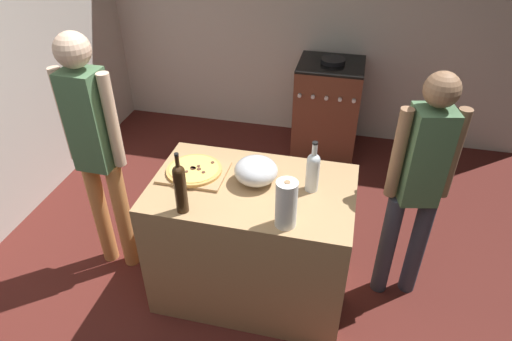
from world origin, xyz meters
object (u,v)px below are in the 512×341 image
at_px(wine_bottle_green, 180,187).
at_px(paper_towel_roll, 286,204).
at_px(mixing_bowl, 256,171).
at_px(person_in_stripes, 95,145).
at_px(wine_bottle_amber, 313,170).
at_px(stove, 327,108).
at_px(pizza, 194,170).
at_px(person_in_red, 419,181).

bearing_deg(wine_bottle_green, paper_towel_roll, 1.79).
relative_size(mixing_bowl, person_in_stripes, 0.15).
xyz_separation_m(paper_towel_roll, wine_bottle_amber, (0.10, 0.34, -0.00)).
bearing_deg(person_in_stripes, mixing_bowl, 1.35).
bearing_deg(mixing_bowl, stove, 81.90).
distance_m(pizza, mixing_bowl, 0.40).
bearing_deg(wine_bottle_amber, mixing_bowl, -179.48).
bearing_deg(person_in_stripes, wine_bottle_green, -25.30).
relative_size(mixing_bowl, wine_bottle_green, 0.70).
height_order(wine_bottle_amber, stove, wine_bottle_amber).
relative_size(stove, person_in_red, 0.60).
xyz_separation_m(wine_bottle_amber, person_in_red, (0.62, 0.16, -0.09)).
bearing_deg(person_in_red, paper_towel_roll, -144.60).
height_order(wine_bottle_green, wine_bottle_amber, wine_bottle_green).
bearing_deg(wine_bottle_green, stove, 75.09).
xyz_separation_m(stove, person_in_stripes, (-1.32, -1.96, 0.54)).
relative_size(wine_bottle_amber, stove, 0.34).
xyz_separation_m(paper_towel_roll, person_in_red, (0.71, 0.51, -0.09)).
bearing_deg(paper_towel_roll, wine_bottle_amber, 74.54).
bearing_deg(paper_towel_roll, wine_bottle_green, -178.21).
bearing_deg(mixing_bowl, person_in_stripes, -178.65).
height_order(pizza, wine_bottle_green, wine_bottle_green).
height_order(mixing_bowl, person_in_stripes, person_in_stripes).
height_order(person_in_stripes, person_in_red, person_in_stripes).
height_order(mixing_bowl, paper_towel_roll, paper_towel_roll).
distance_m(mixing_bowl, paper_towel_roll, 0.42).
bearing_deg(stove, mixing_bowl, -98.10).
height_order(wine_bottle_green, person_in_stripes, person_in_stripes).
distance_m(wine_bottle_amber, person_in_stripes, 1.38).
bearing_deg(person_in_red, wine_bottle_amber, -165.27).
height_order(wine_bottle_green, stove, wine_bottle_green).
distance_m(stove, person_in_stripes, 2.43).
relative_size(mixing_bowl, paper_towel_roll, 0.93).
xyz_separation_m(wine_bottle_green, stove, (0.61, 2.30, -0.58)).
bearing_deg(mixing_bowl, person_in_red, 9.82).
distance_m(pizza, stove, 2.10).
bearing_deg(person_in_red, person_in_stripes, -174.57).
bearing_deg(wine_bottle_green, wine_bottle_amber, 28.26).
distance_m(mixing_bowl, person_in_stripes, 1.05).
height_order(wine_bottle_green, person_in_red, person_in_red).
bearing_deg(stove, person_in_stripes, -123.94).
bearing_deg(pizza, mixing_bowl, 0.81).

